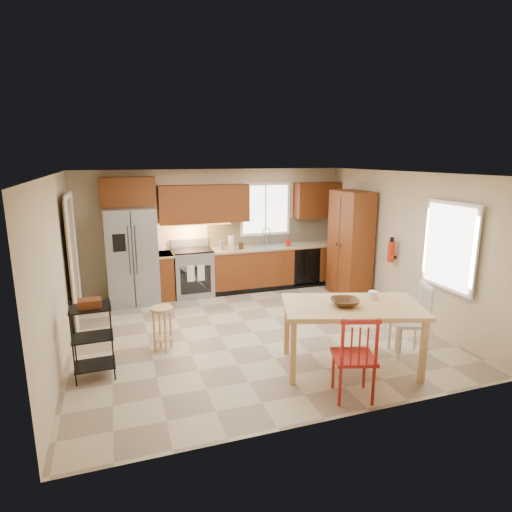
{
  "coord_description": "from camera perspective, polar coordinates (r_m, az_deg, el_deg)",
  "views": [
    {
      "loc": [
        -2.0,
        -6.07,
        2.73
      ],
      "look_at": [
        0.19,
        0.4,
        1.15
      ],
      "focal_mm": 30.0,
      "sensor_mm": 36.0,
      "label": 1
    }
  ],
  "objects": [
    {
      "name": "floor",
      "position": [
        6.95,
        -0.43,
        -10.11
      ],
      "size": [
        5.5,
        5.5,
        0.0
      ],
      "primitive_type": "plane",
      "color": "tan",
      "rests_on": "ground"
    },
    {
      "name": "range_stove",
      "position": [
        8.68,
        -8.43,
        -2.27
      ],
      "size": [
        0.76,
        0.63,
        0.92
      ],
      "primitive_type": "cube",
      "color": "gray",
      "rests_on": "floor"
    },
    {
      "name": "wall_front",
      "position": [
        4.35,
        9.99,
        -7.09
      ],
      "size": [
        5.5,
        0.02,
        2.5
      ],
      "primitive_type": "cube",
      "color": "#CCB793",
      "rests_on": "ground"
    },
    {
      "name": "canister_steel",
      "position": [
        8.65,
        -4.59,
        1.38
      ],
      "size": [
        0.11,
        0.11,
        0.18
      ],
      "primitive_type": "cylinder",
      "color": "gray",
      "rests_on": "base_cabinet_run"
    },
    {
      "name": "bar_stool",
      "position": [
        6.37,
        -12.36,
        -9.47
      ],
      "size": [
        0.38,
        0.38,
        0.65
      ],
      "primitive_type": null,
      "rotation": [
        0.0,
        0.0,
        0.24
      ],
      "color": "tan",
      "rests_on": "floor"
    },
    {
      "name": "base_cabinet_narrow",
      "position": [
        8.63,
        -12.04,
        -2.59
      ],
      "size": [
        0.3,
        0.6,
        0.9
      ],
      "primitive_type": "cube",
      "color": "#683013",
      "rests_on": "floor"
    },
    {
      "name": "wall_right",
      "position": [
        7.85,
        19.0,
        1.44
      ],
      "size": [
        0.02,
        5.0,
        2.5
      ],
      "primitive_type": "cube",
      "color": "#CCB793",
      "rests_on": "ground"
    },
    {
      "name": "chair_red",
      "position": [
        5.15,
        12.9,
        -12.8
      ],
      "size": [
        0.61,
        0.61,
        1.03
      ],
      "primitive_type": null,
      "rotation": [
        0.0,
        0.0,
        -0.3
      ],
      "color": "#A32019",
      "rests_on": "floor"
    },
    {
      "name": "paper_towel",
      "position": [
        8.69,
        -3.32,
        1.79
      ],
      "size": [
        0.12,
        0.12,
        0.28
      ],
      "primitive_type": "cylinder",
      "color": "silver",
      "rests_on": "base_cabinet_run"
    },
    {
      "name": "wall_left",
      "position": [
        6.29,
        -24.98,
        -1.83
      ],
      "size": [
        0.02,
        5.0,
        2.5
      ],
      "primitive_type": "cube",
      "color": "#CCB793",
      "rests_on": "ground"
    },
    {
      "name": "wall_back",
      "position": [
        8.92,
        -5.49,
        3.42
      ],
      "size": [
        5.5,
        0.02,
        2.5
      ],
      "primitive_type": "cube",
      "color": "#CCB793",
      "rests_on": "ground"
    },
    {
      "name": "window_right",
      "position": [
        6.91,
        24.42,
        1.17
      ],
      "size": [
        0.04,
        1.02,
        1.32
      ],
      "primitive_type": "cube",
      "color": "white",
      "rests_on": "wall_right"
    },
    {
      "name": "window_back",
      "position": [
        9.16,
        1.24,
        6.26
      ],
      "size": [
        1.12,
        0.04,
        1.12
      ],
      "primitive_type": "cube",
      "color": "white",
      "rests_on": "wall_back"
    },
    {
      "name": "sink",
      "position": [
        9.03,
        1.82,
        1.07
      ],
      "size": [
        0.62,
        0.46,
        0.16
      ],
      "primitive_type": "cube",
      "color": "gray",
      "rests_on": "base_cabinet_run"
    },
    {
      "name": "doorway",
      "position": [
        7.59,
        -23.26,
        -0.84
      ],
      "size": [
        0.04,
        0.95,
        2.1
      ],
      "primitive_type": "cube",
      "color": "#8C7A59",
      "rests_on": "wall_left"
    },
    {
      "name": "upper_right_block",
      "position": [
        9.45,
        8.19,
        7.41
      ],
      "size": [
        1.0,
        0.35,
        0.75
      ],
      "primitive_type": "cube",
      "color": "#5B2D0F",
      "rests_on": "wall_back"
    },
    {
      "name": "utility_cart",
      "position": [
        5.82,
        -20.91,
        -10.52
      ],
      "size": [
        0.5,
        0.39,
        0.98
      ],
      "primitive_type": null,
      "rotation": [
        0.0,
        0.0,
        0.03
      ],
      "color": "black",
      "rests_on": "floor"
    },
    {
      "name": "dining_table",
      "position": [
        5.86,
        12.48,
        -10.45
      ],
      "size": [
        1.98,
        1.47,
        0.86
      ],
      "primitive_type": null,
      "rotation": [
        0.0,
        0.0,
        -0.3
      ],
      "color": "tan",
      "rests_on": "floor"
    },
    {
      "name": "upper_left_block",
      "position": [
        8.62,
        -6.93,
        6.91
      ],
      "size": [
        1.8,
        0.35,
        0.75
      ],
      "primitive_type": "cube",
      "color": "#5B2D0F",
      "rests_on": "wall_back"
    },
    {
      "name": "refrigerator",
      "position": [
        8.4,
        -16.19,
        -0.01
      ],
      "size": [
        0.92,
        0.75,
        1.82
      ],
      "primitive_type": "cube",
      "color": "gray",
      "rests_on": "floor"
    },
    {
      "name": "fire_extinguisher",
      "position": [
        7.92,
        17.57,
        0.54
      ],
      "size": [
        0.12,
        0.12,
        0.36
      ],
      "primitive_type": "cylinder",
      "color": "#AE220C",
      "rests_on": "wall_right"
    },
    {
      "name": "table_jar",
      "position": [
        5.97,
        15.34,
        -5.28
      ],
      "size": [
        0.18,
        0.18,
        0.17
      ],
      "primitive_type": "cylinder",
      "rotation": [
        0.0,
        0.0,
        -0.3
      ],
      "color": "silver",
      "rests_on": "dining_table"
    },
    {
      "name": "ceiling",
      "position": [
        6.4,
        -0.47,
        10.96
      ],
      "size": [
        5.5,
        5.0,
        0.02
      ],
      "primitive_type": "cube",
      "color": "silver",
      "rests_on": "ground"
    },
    {
      "name": "soap_bottle",
      "position": [
        9.05,
        4.3,
        1.94
      ],
      "size": [
        0.09,
        0.09,
        0.19
      ],
      "primitive_type": "imported",
      "color": "#AE220C",
      "rests_on": "base_cabinet_run"
    },
    {
      "name": "table_bowl",
      "position": [
        5.64,
        11.73,
        -6.53
      ],
      "size": [
        0.45,
        0.45,
        0.09
      ],
      "primitive_type": "imported",
      "rotation": [
        0.0,
        0.0,
        -0.3
      ],
      "color": "#442912",
      "rests_on": "dining_table"
    },
    {
      "name": "undercab_glow",
      "position": [
        8.59,
        -8.78,
        4.18
      ],
      "size": [
        1.6,
        0.3,
        0.01
      ],
      "primitive_type": "cube",
      "color": "#FFBF66",
      "rests_on": "wall_back"
    },
    {
      "name": "pantry",
      "position": [
        8.68,
        12.42,
        1.56
      ],
      "size": [
        0.5,
        0.95,
        2.1
      ],
      "primitive_type": "cube",
      "color": "#683013",
      "rests_on": "floor"
    },
    {
      "name": "canister_wood",
      "position": [
        8.73,
        -2.0,
        1.39
      ],
      "size": [
        0.1,
        0.1,
        0.14
      ],
      "primitive_type": "cylinder",
      "color": "#442912",
      "rests_on": "base_cabinet_run"
    },
    {
      "name": "upper_over_fridge",
      "position": [
        8.42,
        -16.77,
        8.19
      ],
      "size": [
        1.0,
        0.35,
        0.55
      ],
      "primitive_type": "cube",
      "color": "#5B2D0F",
      "rests_on": "wall_back"
    },
    {
      "name": "base_cabinet_run",
      "position": [
        9.19,
        2.91,
        -1.35
      ],
      "size": [
        2.92,
        0.6,
        0.9
      ],
      "primitive_type": "cube",
      "color": "#683013",
      "rests_on": "floor"
    },
    {
      "name": "chair_white",
      "position": [
        6.38,
        19.7,
        -8.08
      ],
      "size": [
        0.61,
        0.61,
        1.03
      ],
      "primitive_type": null,
      "rotation": [
        0.0,
        0.0,
        1.27
      ],
      "color": "silver",
      "rests_on": "floor"
    },
    {
      "name": "backsplash",
      "position": [
        9.3,
        2.31,
        3.39
      ],
      "size": [
        2.92,
        0.03,
        0.55
      ],
      "primitive_type": "cube",
      "color": "beige",
      "rests_on": "wall_back"
    },
    {
      "name": "dishwasher",
      "position": [
        9.15,
        6.84,
        -1.49
      ],
      "size": [
        0.6,
        0.02,
        0.78
      ],
      "primitive_type": "cube",
      "color": "black",
      "rests_on": "floor"
    }
  ]
}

